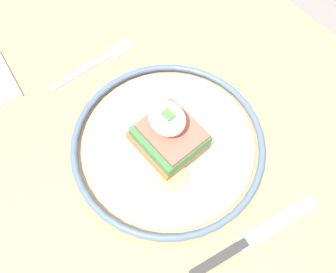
{
  "coord_description": "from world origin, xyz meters",
  "views": [
    {
      "loc": [
        0.19,
        -0.19,
        1.31
      ],
      "look_at": [
        -0.01,
        -0.01,
        0.78
      ],
      "focal_mm": 45.0,
      "sensor_mm": 36.0,
      "label": 1
    }
  ],
  "objects": [
    {
      "name": "ground_plane",
      "position": [
        0.0,
        0.0,
        0.0
      ],
      "size": [
        6.0,
        6.0,
        0.0
      ],
      "primitive_type": "plane",
      "color": "gray"
    },
    {
      "name": "dining_table",
      "position": [
        0.0,
        0.0,
        0.6
      ],
      "size": [
        0.86,
        0.68,
        0.74
      ],
      "color": "tan",
      "rests_on": "ground_plane"
    },
    {
      "name": "plate",
      "position": [
        -0.01,
        -0.01,
        0.75
      ],
      "size": [
        0.29,
        0.29,
        0.02
      ],
      "color": "white",
      "rests_on": "dining_table"
    },
    {
      "name": "sandwich",
      "position": [
        -0.01,
        -0.01,
        0.79
      ],
      "size": [
        0.11,
        0.09,
        0.08
      ],
      "color": "olive",
      "rests_on": "plate"
    },
    {
      "name": "fork",
      "position": [
        -0.2,
        -0.0,
        0.75
      ],
      "size": [
        0.02,
        0.15,
        0.0
      ],
      "color": "silver",
      "rests_on": "dining_table"
    },
    {
      "name": "knife",
      "position": [
        0.16,
        -0.03,
        0.75
      ],
      "size": [
        0.05,
        0.2,
        0.01
      ],
      "color": "#2D2D2D",
      "rests_on": "dining_table"
    }
  ]
}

